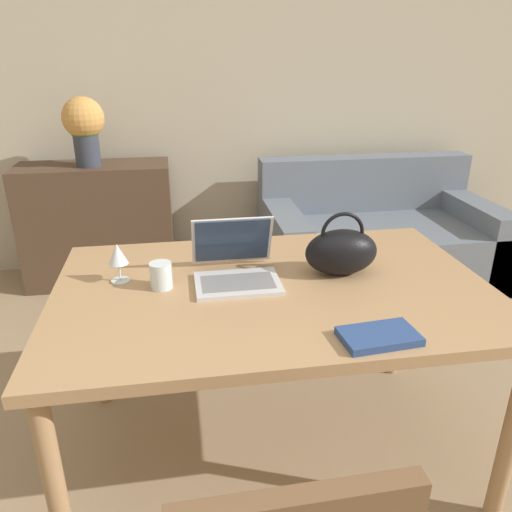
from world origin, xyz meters
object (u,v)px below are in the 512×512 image
Objects in this scene: couch at (375,240)px; drinking_glass at (161,275)px; wine_glass at (118,256)px; handbag at (341,251)px; laptop at (235,263)px; flower_vase at (84,125)px.

drinking_glass is at bearing -133.53° from couch.
handbag is at bearing -4.47° from wine_glass.
flower_vase is (-0.76, 1.72, 0.28)m from laptop.
drinking_glass is at bearing -170.57° from laptop.
handbag is at bearing -117.65° from couch.
laptop is 0.27m from drinking_glass.
flower_vase reaches higher than drinking_glass.
laptop is (-1.20, -1.50, 0.54)m from couch.
handbag is at bearing -4.58° from laptop.
handbag is (-0.80, -1.54, 0.58)m from couch.
couch is 10.81× the size of wine_glass.
laptop is 0.40m from handbag.
laptop is 0.42m from wine_glass.
drinking_glass is at bearing -178.87° from handbag.
laptop is 1.14× the size of handbag.
laptop reaches higher than wine_glass.
laptop reaches higher than drinking_glass.
flower_vase is (-1.15, 1.75, 0.24)m from handbag.
couch is 2.20m from drinking_glass.
couch is at bearing 62.35° from handbag.
flower_vase is at bearing 105.41° from drinking_glass.
flower_vase is (-0.49, 1.77, 0.29)m from drinking_glass.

